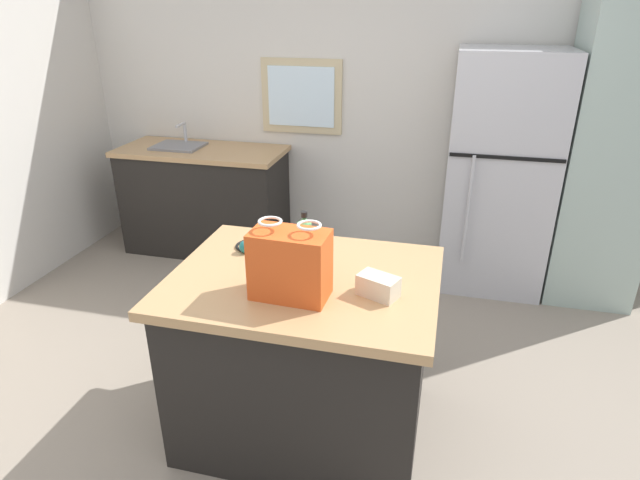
{
  "coord_description": "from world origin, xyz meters",
  "views": [
    {
      "loc": [
        0.52,
        -2.11,
        2.05
      ],
      "look_at": [
        -0.08,
        0.27,
        0.94
      ],
      "focal_mm": 29.81,
      "sensor_mm": 36.0,
      "label": 1
    }
  ],
  "objects_px": {
    "refrigerator": "(499,174)",
    "small_box": "(378,286)",
    "tall_cabinet": "(608,157)",
    "shopping_bag": "(290,264)",
    "kitchen_island": "(305,354)",
    "bottle": "(304,241)",
    "ear_defenders": "(250,243)"
  },
  "relations": [
    {
      "from": "shopping_bag",
      "to": "ear_defenders",
      "type": "bearing_deg",
      "value": 129.59
    },
    {
      "from": "shopping_bag",
      "to": "small_box",
      "type": "height_order",
      "value": "shopping_bag"
    },
    {
      "from": "tall_cabinet",
      "to": "shopping_bag",
      "type": "relative_size",
      "value": 6.2
    },
    {
      "from": "shopping_bag",
      "to": "small_box",
      "type": "relative_size",
      "value": 2.01
    },
    {
      "from": "kitchen_island",
      "to": "small_box",
      "type": "bearing_deg",
      "value": -15.06
    },
    {
      "from": "small_box",
      "to": "kitchen_island",
      "type": "bearing_deg",
      "value": 164.94
    },
    {
      "from": "tall_cabinet",
      "to": "kitchen_island",
      "type": "bearing_deg",
      "value": -131.32
    },
    {
      "from": "small_box",
      "to": "ear_defenders",
      "type": "xyz_separation_m",
      "value": [
        -0.71,
        0.33,
        -0.02
      ]
    },
    {
      "from": "tall_cabinet",
      "to": "bottle",
      "type": "relative_size",
      "value": 7.78
    },
    {
      "from": "tall_cabinet",
      "to": "ear_defenders",
      "type": "height_order",
      "value": "tall_cabinet"
    },
    {
      "from": "bottle",
      "to": "refrigerator",
      "type": "bearing_deg",
      "value": 60.87
    },
    {
      "from": "refrigerator",
      "to": "shopping_bag",
      "type": "xyz_separation_m",
      "value": [
        -0.97,
        -2.07,
        0.16
      ]
    },
    {
      "from": "tall_cabinet",
      "to": "small_box",
      "type": "height_order",
      "value": "tall_cabinet"
    },
    {
      "from": "tall_cabinet",
      "to": "ear_defenders",
      "type": "distance_m",
      "value": 2.61
    },
    {
      "from": "kitchen_island",
      "to": "refrigerator",
      "type": "height_order",
      "value": "refrigerator"
    },
    {
      "from": "kitchen_island",
      "to": "bottle",
      "type": "height_order",
      "value": "bottle"
    },
    {
      "from": "refrigerator",
      "to": "small_box",
      "type": "distance_m",
      "value": 2.08
    },
    {
      "from": "kitchen_island",
      "to": "ear_defenders",
      "type": "xyz_separation_m",
      "value": [
        -0.36,
        0.24,
        0.46
      ]
    },
    {
      "from": "ear_defenders",
      "to": "refrigerator",
      "type": "bearing_deg",
      "value": 51.43
    },
    {
      "from": "kitchen_island",
      "to": "refrigerator",
      "type": "xyz_separation_m",
      "value": [
        0.96,
        1.89,
        0.43
      ]
    },
    {
      "from": "refrigerator",
      "to": "tall_cabinet",
      "type": "height_order",
      "value": "tall_cabinet"
    },
    {
      "from": "refrigerator",
      "to": "ear_defenders",
      "type": "height_order",
      "value": "refrigerator"
    },
    {
      "from": "shopping_bag",
      "to": "small_box",
      "type": "bearing_deg",
      "value": 13.83
    },
    {
      "from": "bottle",
      "to": "kitchen_island",
      "type": "bearing_deg",
      "value": -75.88
    },
    {
      "from": "refrigerator",
      "to": "bottle",
      "type": "relative_size",
      "value": 6.46
    },
    {
      "from": "shopping_bag",
      "to": "kitchen_island",
      "type": "bearing_deg",
      "value": 87.7
    },
    {
      "from": "small_box",
      "to": "bottle",
      "type": "distance_m",
      "value": 0.44
    },
    {
      "from": "bottle",
      "to": "ear_defenders",
      "type": "bearing_deg",
      "value": 159.03
    },
    {
      "from": "refrigerator",
      "to": "kitchen_island",
      "type": "bearing_deg",
      "value": -117.03
    },
    {
      "from": "refrigerator",
      "to": "bottle",
      "type": "xyz_separation_m",
      "value": [
        -0.99,
        -1.78,
        0.13
      ]
    },
    {
      "from": "small_box",
      "to": "ear_defenders",
      "type": "relative_size",
      "value": 0.85
    },
    {
      "from": "refrigerator",
      "to": "shopping_bag",
      "type": "distance_m",
      "value": 2.3
    }
  ]
}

